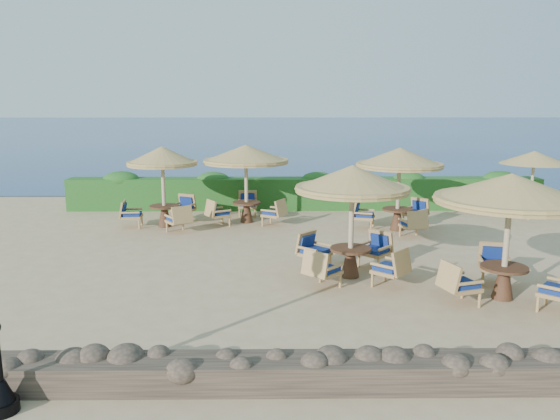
% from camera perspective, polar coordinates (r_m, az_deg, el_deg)
% --- Properties ---
extents(ground, '(120.00, 120.00, 0.00)m').
position_cam_1_polar(ground, '(14.11, 4.16, -5.54)').
color(ground, tan).
rests_on(ground, ground).
extents(sea, '(160.00, 160.00, 0.00)m').
position_cam_1_polar(sea, '(83.56, 0.19, 8.47)').
color(sea, '#0C2052').
rests_on(sea, ground).
extents(hedge, '(18.00, 0.90, 1.20)m').
position_cam_1_polar(hedge, '(20.98, 2.57, 1.73)').
color(hedge, '#194A17').
rests_on(hedge, ground).
extents(stone_wall, '(15.00, 0.65, 0.44)m').
position_cam_1_polar(stone_wall, '(8.30, 7.83, -16.50)').
color(stone_wall, brown).
rests_on(stone_wall, ground).
extents(extra_parasol, '(2.30, 2.30, 2.41)m').
position_cam_1_polar(extra_parasol, '(20.78, 25.04, 4.97)').
color(extra_parasol, tan).
rests_on(extra_parasol, ground).
extents(cafe_set_0, '(2.66, 2.66, 2.65)m').
position_cam_1_polar(cafe_set_0, '(12.66, 7.51, 0.77)').
color(cafe_set_0, tan).
rests_on(cafe_set_0, ground).
extents(cafe_set_1, '(3.07, 3.07, 2.65)m').
position_cam_1_polar(cafe_set_1, '(12.03, 22.85, 0.31)').
color(cafe_set_1, tan).
rests_on(cafe_set_1, ground).
extents(cafe_set_2, '(2.57, 2.76, 2.65)m').
position_cam_1_polar(cafe_set_2, '(18.19, -12.15, 3.74)').
color(cafe_set_2, tan).
rests_on(cafe_set_2, ground).
extents(cafe_set_3, '(2.90, 2.90, 2.65)m').
position_cam_1_polar(cafe_set_3, '(18.45, -3.57, 4.59)').
color(cafe_set_3, tan).
rests_on(cafe_set_3, ground).
extents(cafe_set_4, '(2.82, 2.82, 2.65)m').
position_cam_1_polar(cafe_set_4, '(17.66, 12.34, 3.95)').
color(cafe_set_4, tan).
rests_on(cafe_set_4, ground).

